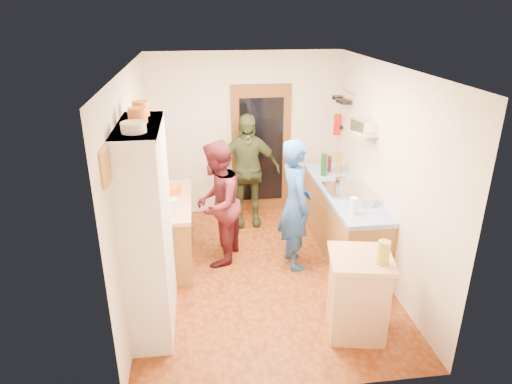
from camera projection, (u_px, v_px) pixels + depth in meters
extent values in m
cube|color=brown|center=(263.00, 272.00, 5.95)|extent=(3.00, 4.00, 0.02)
cube|color=silver|center=(264.00, 66.00, 4.96)|extent=(3.00, 4.00, 0.02)
cube|color=beige|center=(245.00, 135.00, 7.30)|extent=(3.00, 0.02, 2.60)
cube|color=beige|center=(300.00, 267.00, 3.61)|extent=(3.00, 0.02, 2.60)
cube|color=beige|center=(134.00, 184.00, 5.28)|extent=(0.02, 4.00, 2.60)
cube|color=beige|center=(384.00, 173.00, 5.64)|extent=(0.02, 4.00, 2.60)
cube|color=brown|center=(261.00, 150.00, 7.39)|extent=(0.95, 0.06, 2.10)
cube|color=black|center=(261.00, 150.00, 7.36)|extent=(0.70, 0.02, 1.70)
cube|color=silver|center=(148.00, 230.00, 4.64)|extent=(0.40, 1.20, 2.20)
cube|color=silver|center=(138.00, 126.00, 4.23)|extent=(0.40, 1.14, 0.04)
cylinder|color=white|center=(133.00, 127.00, 3.94)|extent=(0.22, 0.22, 0.09)
cylinder|color=orange|center=(138.00, 115.00, 4.25)|extent=(0.18, 0.18, 0.14)
cylinder|color=orange|center=(141.00, 109.00, 4.52)|extent=(0.16, 0.16, 0.15)
cube|color=olive|center=(169.00, 232.00, 6.06)|extent=(0.60, 1.40, 0.85)
cube|color=tan|center=(166.00, 201.00, 5.89)|extent=(0.64, 1.44, 0.05)
cube|color=white|center=(168.00, 206.00, 5.50)|extent=(0.23, 0.16, 0.16)
cylinder|color=white|center=(161.00, 197.00, 5.72)|extent=(0.17, 0.17, 0.19)
cylinder|color=orange|center=(173.00, 190.00, 6.06)|extent=(0.25, 0.25, 0.10)
cube|color=tan|center=(169.00, 185.00, 6.31)|extent=(0.35, 0.30, 0.02)
cube|color=olive|center=(342.00, 221.00, 6.39)|extent=(0.60, 2.20, 0.84)
cube|color=blue|center=(345.00, 191.00, 6.22)|extent=(0.62, 2.22, 0.06)
cube|color=silver|center=(347.00, 190.00, 6.14)|extent=(0.55, 0.58, 0.04)
cylinder|color=silver|center=(342.00, 183.00, 6.17)|extent=(0.18, 0.18, 0.12)
cylinder|color=#143F14|center=(324.00, 165.00, 6.65)|extent=(0.09, 0.09, 0.34)
cylinder|color=#591419|center=(329.00, 164.00, 6.82)|extent=(0.08, 0.08, 0.25)
cylinder|color=olive|center=(339.00, 163.00, 6.76)|extent=(0.08, 0.08, 0.30)
cylinder|color=white|center=(354.00, 206.00, 5.44)|extent=(0.10, 0.10, 0.21)
cylinder|color=silver|center=(366.00, 201.00, 5.72)|extent=(0.27, 0.27, 0.10)
cube|color=tan|center=(357.00, 297.00, 4.71)|extent=(0.64, 0.64, 0.86)
cube|color=tan|center=(361.00, 259.00, 4.54)|extent=(0.73, 0.73, 0.05)
cube|color=white|center=(356.00, 255.00, 4.58)|extent=(0.40, 0.34, 0.02)
cylinder|color=#AD9E2D|center=(383.00, 253.00, 4.36)|extent=(0.14, 0.14, 0.24)
cylinder|color=silver|center=(346.00, 91.00, 6.74)|extent=(0.02, 0.65, 0.02)
cylinder|color=black|center=(345.00, 102.00, 6.63)|extent=(0.18, 0.18, 0.05)
cylinder|color=black|center=(341.00, 101.00, 6.82)|extent=(0.16, 0.16, 0.05)
cylinder|color=black|center=(337.00, 97.00, 7.00)|extent=(0.17, 0.17, 0.05)
cube|color=tan|center=(363.00, 133.00, 5.88)|extent=(0.26, 0.42, 0.03)
cube|color=silver|center=(364.00, 126.00, 5.85)|extent=(0.29, 0.35, 0.15)
cube|color=black|center=(341.00, 127.00, 7.13)|extent=(0.06, 0.10, 0.04)
cylinder|color=red|center=(337.00, 124.00, 7.11)|extent=(0.11, 0.11, 0.32)
cube|color=gold|center=(106.00, 167.00, 3.57)|extent=(0.03, 0.25, 0.30)
imported|color=#214D99|center=(298.00, 205.00, 5.81)|extent=(0.48, 0.67, 1.73)
imported|color=#4D1821|center=(220.00, 203.00, 5.94)|extent=(0.87, 0.98, 1.67)
imported|color=#303A20|center=(247.00, 171.00, 6.95)|extent=(1.04, 0.45, 1.77)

